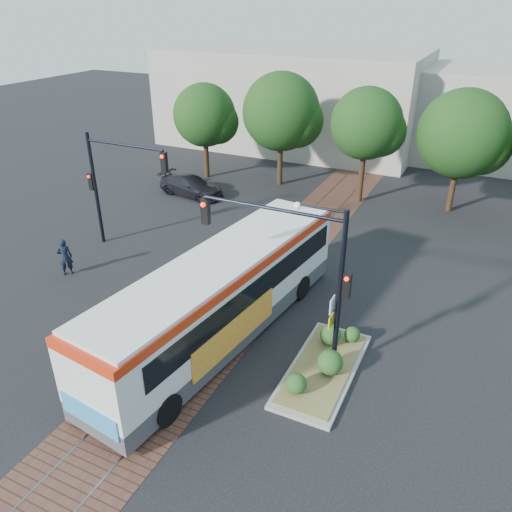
# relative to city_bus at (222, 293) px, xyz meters

# --- Properties ---
(ground) EXTENTS (120.00, 120.00, 0.00)m
(ground) POSITION_rel_city_bus_xyz_m (-0.53, 0.58, -1.93)
(ground) COLOR black
(ground) RESTS_ON ground
(trackbed) EXTENTS (3.60, 40.00, 0.02)m
(trackbed) POSITION_rel_city_bus_xyz_m (-0.53, 4.58, -1.93)
(trackbed) COLOR brown
(trackbed) RESTS_ON ground
(tree_row) EXTENTS (26.40, 5.60, 7.67)m
(tree_row) POSITION_rel_city_bus_xyz_m (0.68, 17.00, 2.92)
(tree_row) COLOR #382314
(tree_row) RESTS_ON ground
(warehouses) EXTENTS (40.00, 13.00, 8.00)m
(warehouses) POSITION_rel_city_bus_xyz_m (-1.06, 29.32, 1.88)
(warehouses) COLOR #ADA899
(warehouses) RESTS_ON ground
(city_bus) EXTENTS (4.41, 13.21, 3.47)m
(city_bus) POSITION_rel_city_bus_xyz_m (0.00, 0.00, 0.00)
(city_bus) COLOR #424245
(city_bus) RESTS_ON ground
(traffic_island) EXTENTS (2.20, 5.20, 1.13)m
(traffic_island) POSITION_rel_city_bus_xyz_m (4.29, -0.32, -1.60)
(traffic_island) COLOR gray
(traffic_island) RESTS_ON ground
(signal_pole_main) EXTENTS (5.49, 0.46, 6.00)m
(signal_pole_main) POSITION_rel_city_bus_xyz_m (3.33, -0.23, 2.22)
(signal_pole_main) COLOR black
(signal_pole_main) RESTS_ON ground
(signal_pole_left) EXTENTS (4.99, 0.34, 6.00)m
(signal_pole_left) POSITION_rel_city_bus_xyz_m (-8.90, 4.57, 1.93)
(signal_pole_left) COLOR black
(signal_pole_left) RESTS_ON ground
(officer) EXTENTS (0.80, 0.79, 1.86)m
(officer) POSITION_rel_city_bus_xyz_m (-9.14, 0.99, -1.00)
(officer) COLOR black
(officer) RESTS_ON ground
(parked_car) EXTENTS (4.87, 2.55, 1.35)m
(parked_car) POSITION_rel_city_bus_xyz_m (-9.50, 12.76, -1.26)
(parked_car) COLOR black
(parked_car) RESTS_ON ground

